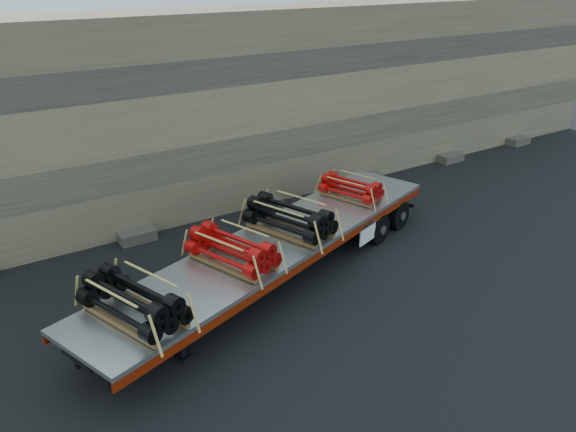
% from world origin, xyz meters
% --- Properties ---
extents(ground, '(120.00, 120.00, 0.00)m').
position_xyz_m(ground, '(0.00, 0.00, 0.00)').
color(ground, black).
rests_on(ground, ground).
extents(rock_wall, '(44.00, 3.00, 7.00)m').
position_xyz_m(rock_wall, '(0.00, 6.50, 3.50)').
color(rock_wall, '#7A6B54').
rests_on(rock_wall, ground).
extents(trailer, '(13.04, 6.52, 1.29)m').
position_xyz_m(trailer, '(-0.43, 0.03, 0.65)').
color(trailer, '#B8BBC1').
rests_on(trailer, ground).
extents(bundle_front, '(1.97, 2.74, 0.88)m').
position_xyz_m(bundle_front, '(-5.11, -1.57, 1.73)').
color(bundle_front, black).
rests_on(bundle_front, trailer).
extents(bundle_midfront, '(1.86, 2.59, 0.83)m').
position_xyz_m(bundle_midfront, '(-2.16, -0.56, 1.71)').
color(bundle_midfront, '#B20A09').
rests_on(bundle_midfront, trailer).
extents(bundle_midrear, '(2.00, 2.79, 0.89)m').
position_xyz_m(bundle_midrear, '(0.11, 0.21, 1.74)').
color(bundle_midrear, black).
rests_on(bundle_midrear, trailer).
extents(bundle_rear, '(1.56, 2.17, 0.69)m').
position_xyz_m(bundle_rear, '(3.24, 1.27, 1.64)').
color(bundle_rear, '#B20A09').
rests_on(bundle_rear, trailer).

